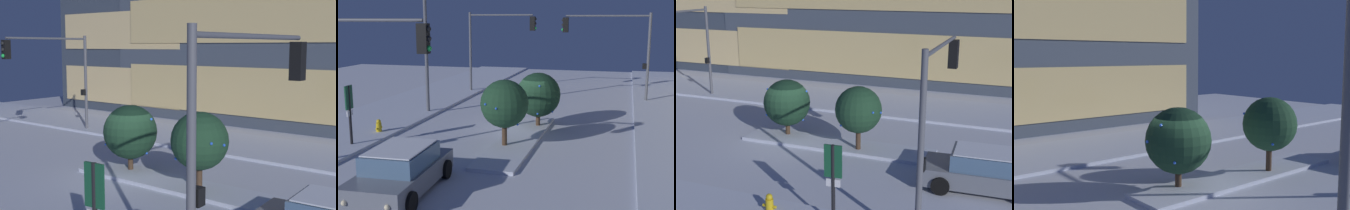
{
  "view_description": "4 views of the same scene",
  "coord_description": "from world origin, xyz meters",
  "views": [
    {
      "loc": [
        12.76,
        -13.25,
        5.25
      ],
      "look_at": [
        1.29,
        1.42,
        2.89
      ],
      "focal_mm": 50.18,
      "sensor_mm": 36.0,
      "label": 1
    },
    {
      "loc": [
        21.68,
        5.03,
        5.54
      ],
      "look_at": [
        3.86,
        0.2,
        1.93
      ],
      "focal_mm": 47.94,
      "sensor_mm": 36.0,
      "label": 2
    },
    {
      "loc": [
        10.35,
        -17.95,
        7.28
      ],
      "look_at": [
        2.72,
        0.89,
        1.86
      ],
      "focal_mm": 49.09,
      "sensor_mm": 36.0,
      "label": 3
    },
    {
      "loc": [
        -8.79,
        -9.82,
        4.53
      ],
      "look_at": [
        1.17,
        2.23,
        2.67
      ],
      "focal_mm": 44.56,
      "sensor_mm": 36.0,
      "label": 4
    }
  ],
  "objects": [
    {
      "name": "decorated_tree_median",
      "position": [
        3.73,
        0.09,
        1.94
      ],
      "size": [
        2.11,
        2.05,
        2.98
      ],
      "color": "#473323",
      "rests_on": "ground"
    },
    {
      "name": "ground",
      "position": [
        0.0,
        0.0,
        0.0
      ],
      "size": [
        52.0,
        52.0,
        0.0
      ],
      "primitive_type": "plane",
      "color": "silver"
    },
    {
      "name": "curb_strip_far",
      "position": [
        0.0,
        8.13,
        0.07
      ],
      "size": [
        52.0,
        5.2,
        0.14
      ],
      "primitive_type": "cube",
      "color": "silver",
      "rests_on": "ground"
    },
    {
      "name": "street_lamp_arched",
      "position": [
        -2.12,
        -5.43,
        5.02
      ],
      "size": [
        0.6,
        2.74,
        7.72
      ],
      "rotation": [
        0.0,
        0.0,
        1.66
      ],
      "color": "#565960",
      "rests_on": "ground"
    },
    {
      "name": "median_strip",
      "position": [
        2.51,
        0.42,
        0.07
      ],
      "size": [
        9.0,
        1.8,
        0.14
      ],
      "primitive_type": "cube",
      "color": "silver",
      "rests_on": "ground"
    },
    {
      "name": "decorated_tree_left_of_median",
      "position": [
        -0.19,
        0.78,
        1.71
      ],
      "size": [
        2.27,
        2.24,
        2.84
      ],
      "color": "#473323",
      "rests_on": "ground"
    }
  ]
}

